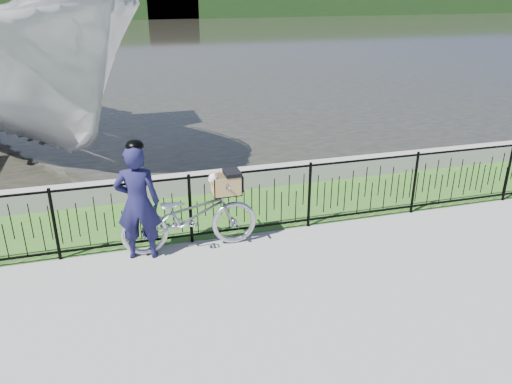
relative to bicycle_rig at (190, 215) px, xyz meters
name	(u,v)px	position (x,y,z in m)	size (l,w,h in m)	color
ground	(283,285)	(1.04, -1.40, -0.56)	(120.00, 120.00, 0.00)	gray
grass_strip	(237,209)	(1.04, 1.20, -0.56)	(60.00, 2.00, 0.01)	#305E1D
water	(135,41)	(1.04, 31.60, -0.56)	(120.00, 120.00, 0.00)	black
quay_wall	(225,180)	(1.04, 2.20, -0.36)	(60.00, 0.30, 0.40)	gray
fence	(252,202)	(1.04, 0.20, 0.01)	(14.00, 0.06, 1.15)	black
far_treeline	(120,5)	(1.04, 58.60, 0.94)	(120.00, 6.00, 3.00)	#204119
far_building_right	(172,4)	(7.04, 57.10, 1.04)	(6.00, 3.00, 3.20)	#AA9B89
bicycle_rig	(190,215)	(0.00, 0.00, 0.00)	(2.10, 0.73, 1.23)	#AEB2BB
cyclist	(138,202)	(-0.76, -0.05, 0.34)	(0.71, 0.53, 1.83)	#16153B
boat_near	(3,62)	(-3.42, 6.74, 1.52)	(8.71, 10.70, 5.75)	#B8B8B8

